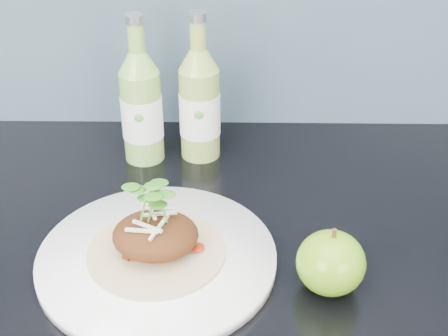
{
  "coord_description": "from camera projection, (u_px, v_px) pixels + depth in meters",
  "views": [
    {
      "loc": [
        0.06,
        1.03,
        1.4
      ],
      "look_at": [
        0.05,
        1.67,
        1.0
      ],
      "focal_mm": 50.0,
      "sensor_mm": 36.0,
      "label": 1
    }
  ],
  "objects": [
    {
      "name": "cider_bottle_right",
      "position": [
        200.0,
        104.0,
        0.93
      ],
      "size": [
        0.08,
        0.08,
        0.23
      ],
      "rotation": [
        0.0,
        0.0,
        -0.3
      ],
      "color": "#8CA946",
      "rests_on": "kitchen_counter"
    },
    {
      "name": "pork_taco",
      "position": [
        155.0,
        234.0,
        0.73
      ],
      "size": [
        0.17,
        0.17,
        0.1
      ],
      "color": "tan",
      "rests_on": "dinner_plate"
    },
    {
      "name": "green_apple",
      "position": [
        331.0,
        263.0,
        0.7
      ],
      "size": [
        0.08,
        0.08,
        0.08
      ],
      "rotation": [
        0.0,
        0.0,
        -0.05
      ],
      "color": "#4D810E",
      "rests_on": "kitchen_counter"
    },
    {
      "name": "cider_bottle_left",
      "position": [
        141.0,
        107.0,
        0.93
      ],
      "size": [
        0.07,
        0.07,
        0.23
      ],
      "rotation": [
        0.0,
        0.0,
        -0.12
      ],
      "color": "#7EB049",
      "rests_on": "kitchen_counter"
    },
    {
      "name": "dinner_plate",
      "position": [
        157.0,
        258.0,
        0.75
      ],
      "size": [
        0.38,
        0.38,
        0.02
      ],
      "color": "white",
      "rests_on": "kitchen_counter"
    }
  ]
}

